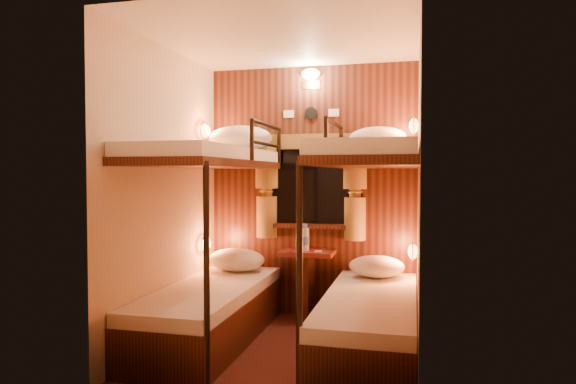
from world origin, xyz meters
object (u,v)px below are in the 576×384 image
(bunk_left, at_px, (210,273))
(bottle_left, at_px, (305,239))
(table, at_px, (307,276))
(bottle_right, at_px, (305,239))
(bunk_right, at_px, (370,281))

(bunk_left, distance_m, bottle_left, 1.01)
(table, distance_m, bottle_left, 0.35)
(table, xyz_separation_m, bottle_right, (-0.02, -0.01, 0.34))
(bunk_left, distance_m, bottle_right, 1.02)
(table, xyz_separation_m, bottle_left, (-0.02, -0.02, 0.34))
(table, bearing_deg, bunk_left, -129.67)
(bottle_right, bearing_deg, bunk_left, -129.20)
(bunk_left, relative_size, bunk_right, 1.00)
(bunk_right, xyz_separation_m, bottle_right, (-0.67, 0.77, 0.20))
(bunk_right, bearing_deg, table, 129.67)
(bunk_right, xyz_separation_m, bottle_left, (-0.66, 0.76, 0.20))
(bunk_right, distance_m, table, 1.02)
(bunk_left, relative_size, bottle_left, 7.46)
(bunk_left, xyz_separation_m, bottle_right, (0.63, 0.77, 0.20))
(bunk_right, bearing_deg, bottle_left, 130.98)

